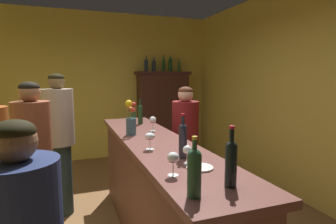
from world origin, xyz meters
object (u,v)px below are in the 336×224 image
wine_glass_mid (153,121)px  bartender (185,140)px  wine_bottle_rose (133,118)px  patron_in_grey (34,166)px  wine_bottle_chardonnay (231,161)px  cheese_plate (200,167)px  wine_bottle_riesling (194,170)px  display_bottle_right (179,66)px  wine_glass_spare (187,151)px  flower_arrangement (131,119)px  display_cabinet (163,112)px  wine_glass_front (173,159)px  bar_counter (156,194)px  wine_glass_rear (150,137)px  display_bottle_left (146,64)px  wine_bottle_merlot (140,113)px  wine_bottle_malbec (183,139)px  display_bottle_midright (170,64)px  display_bottle_center (164,65)px  patron_near_entrance (59,139)px  display_bottle_midleft (154,65)px

wine_glass_mid → bartender: 0.74m
wine_bottle_rose → patron_in_grey: bearing=-155.8°
wine_bottle_rose → wine_bottle_chardonnay: bearing=-85.6°
cheese_plate → wine_bottle_riesling: bearing=-120.4°
display_bottle_right → bartender: size_ratio=0.18×
wine_glass_spare → flower_arrangement: bearing=98.3°
display_cabinet → wine_glass_front: 4.14m
bar_counter → wine_glass_rear: (-0.14, -0.30, 0.63)m
display_cabinet → display_bottle_left: size_ratio=5.67×
bar_counter → bartender: 1.07m
wine_glass_front → cheese_plate: size_ratio=0.83×
wine_glass_spare → patron_in_grey: size_ratio=0.08×
bar_counter → wine_glass_spare: size_ratio=22.73×
wine_bottle_merlot → wine_bottle_malbec: 1.55m
bar_counter → bartender: bartender is taller
display_cabinet → wine_glass_rear: display_cabinet is taller
display_bottle_left → display_cabinet: bearing=0.0°
display_bottle_midright → bartender: bearing=-105.6°
display_bottle_right → display_bottle_midright: bearing=180.0°
bar_counter → wine_glass_rear: wine_glass_rear is taller
wine_glass_mid → display_bottle_center: bearing=68.4°
display_cabinet → wine_bottle_malbec: bearing=-106.8°
wine_bottle_malbec → wine_glass_mid: bearing=85.2°
wine_glass_front → display_cabinet: bearing=71.8°
display_bottle_midright → display_bottle_right: 0.20m
wine_bottle_malbec → display_bottle_center: (1.11, 3.61, 0.69)m
flower_arrangement → patron_near_entrance: (-0.71, 0.69, -0.30)m
wine_glass_mid → wine_glass_rear: (-0.25, -0.73, -0.01)m
wine_bottle_malbec → cheese_plate: bearing=-87.1°
wine_glass_mid → display_bottle_center: (1.02, 2.57, 0.72)m
wine_glass_mid → display_bottle_right: 2.99m
wine_glass_front → flower_arrangement: (0.02, 1.25, 0.06)m
wine_bottle_merlot → flower_arrangement: 0.66m
display_bottle_midleft → wine_bottle_merlot: bearing=-111.7°
display_bottle_left → display_bottle_right: size_ratio=1.15×
wine_bottle_riesling → wine_bottle_merlot: bearing=82.6°
wine_glass_front → wine_bottle_riesling: bearing=-91.4°
bar_counter → display_bottle_midright: size_ratio=8.99×
wine_glass_front → display_bottle_left: (0.93, 3.93, 0.73)m
bar_counter → patron_near_entrance: patron_near_entrance is taller
display_cabinet → display_bottle_midleft: bearing=180.0°
wine_glass_front → wine_glass_mid: size_ratio=0.90×
display_bottle_left → display_bottle_midleft: display_bottle_left is taller
patron_near_entrance → bar_counter: bearing=21.3°
bar_counter → wine_bottle_rose: 0.88m
wine_bottle_malbec → wine_glass_spare: wine_bottle_malbec is taller
wine_glass_spare → display_bottle_left: 3.89m
display_bottle_center → patron_in_grey: display_bottle_center is taller
patron_in_grey → wine_bottle_merlot: bearing=25.9°
display_cabinet → display_bottle_left: 1.04m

